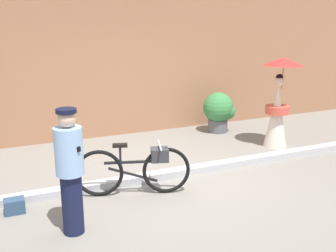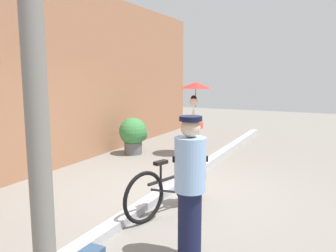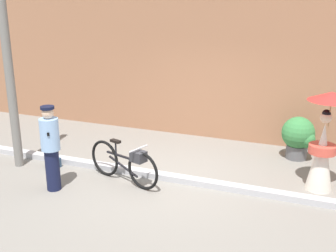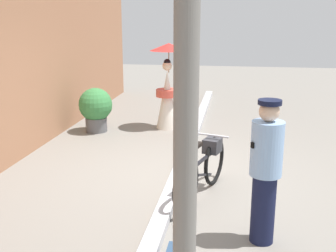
# 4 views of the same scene
# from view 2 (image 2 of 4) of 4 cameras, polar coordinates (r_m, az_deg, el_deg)

# --- Properties ---
(ground_plane) EXTENTS (30.00, 30.00, 0.00)m
(ground_plane) POSITION_cam_2_polar(r_m,az_deg,el_deg) (5.96, -0.16, -11.25)
(ground_plane) COLOR gray
(building_wall) EXTENTS (14.00, 0.40, 4.04)m
(building_wall) POSITION_cam_2_polar(r_m,az_deg,el_deg) (7.46, -21.54, 7.93)
(building_wall) COLOR #9E6B4C
(building_wall) RESTS_ON ground_plane
(sidewalk_curb) EXTENTS (14.00, 0.20, 0.12)m
(sidewalk_curb) POSITION_cam_2_polar(r_m,az_deg,el_deg) (5.94, -0.16, -10.71)
(sidewalk_curb) COLOR #B2B2B7
(sidewalk_curb) RESTS_ON ground_plane
(bicycle_near_officer) EXTENTS (1.69, 0.64, 0.82)m
(bicycle_near_officer) POSITION_cam_2_polar(r_m,az_deg,el_deg) (5.08, 0.74, -9.81)
(bicycle_near_officer) COLOR black
(bicycle_near_officer) RESTS_ON ground_plane
(person_officer) EXTENTS (0.34, 0.35, 1.60)m
(person_officer) POSITION_cam_2_polar(r_m,az_deg,el_deg) (3.70, 3.74, -9.94)
(person_officer) COLOR #141938
(person_officer) RESTS_ON ground_plane
(person_with_parasol) EXTENTS (0.82, 0.82, 1.86)m
(person_with_parasol) POSITION_cam_2_polar(r_m,az_deg,el_deg) (8.51, 4.41, 1.24)
(person_with_parasol) COLOR silver
(person_with_parasol) RESTS_ON ground_plane
(potted_plant_by_door) EXTENTS (0.73, 0.71, 0.95)m
(potted_plant_by_door) POSITION_cam_2_polar(r_m,az_deg,el_deg) (8.77, -5.79, -1.35)
(potted_plant_by_door) COLOR #59595B
(potted_plant_by_door) RESTS_ON ground_plane
(utility_pole) EXTENTS (0.18, 0.18, 4.80)m
(utility_pole) POSITION_cam_2_polar(r_m,az_deg,el_deg) (2.77, -22.07, 15.92)
(utility_pole) COLOR slate
(utility_pole) RESTS_ON ground_plane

